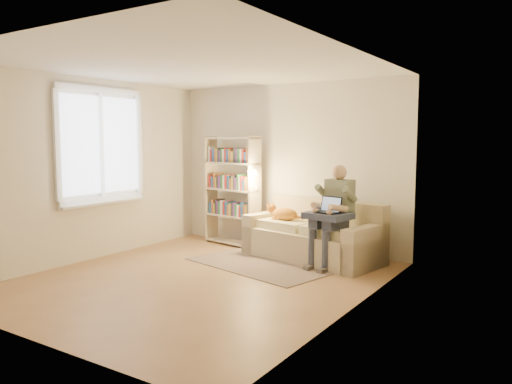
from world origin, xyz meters
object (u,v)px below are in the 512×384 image
Objects in this scene: cat at (283,213)px; bookshelf at (232,185)px; sofa at (314,238)px; person at (334,209)px; laptop at (327,208)px.

cat is 1.13m from bookshelf.
person reaches higher than sofa.
sofa is 1.71m from bookshelf.
laptop reaches higher than sofa.
sofa is 1.53× the size of person.
cat is 0.36× the size of bookshelf.
cat is (-0.91, 0.21, -0.15)m from person.
person is (0.41, -0.24, 0.48)m from sofa.
bookshelf is at bearing -178.58° from cat.
laptop is at bearing -32.29° from sofa.
laptop is at bearing -4.21° from bookshelf.
person is 2.19× the size of cat.
laptop is (0.36, -0.34, 0.50)m from sofa.
laptop is at bearing -8.78° from cat.
person reaches higher than cat.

